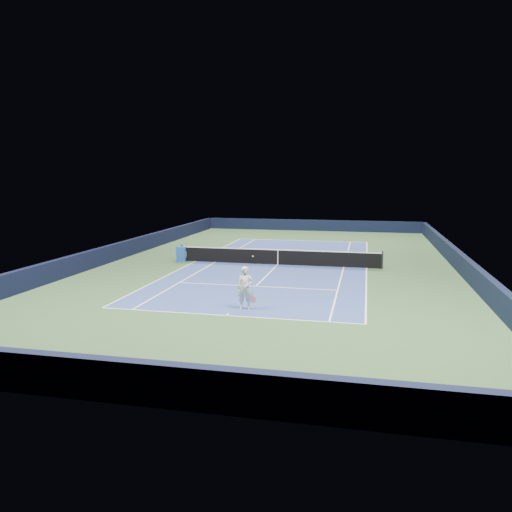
# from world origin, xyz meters

# --- Properties ---
(ground) EXTENTS (40.00, 40.00, 0.00)m
(ground) POSITION_xyz_m (0.00, 0.00, 0.00)
(ground) COLOR #2F4D2A
(ground) RESTS_ON ground
(wall_far) EXTENTS (22.00, 0.35, 1.10)m
(wall_far) POSITION_xyz_m (0.00, 19.82, 0.55)
(wall_far) COLOR black
(wall_far) RESTS_ON ground
(wall_near) EXTENTS (22.00, 0.35, 1.10)m
(wall_near) POSITION_xyz_m (0.00, -19.82, 0.55)
(wall_near) COLOR black
(wall_near) RESTS_ON ground
(wall_right) EXTENTS (0.35, 40.00, 1.10)m
(wall_right) POSITION_xyz_m (10.82, 0.00, 0.55)
(wall_right) COLOR black
(wall_right) RESTS_ON ground
(wall_left) EXTENTS (0.35, 40.00, 1.10)m
(wall_left) POSITION_xyz_m (-10.82, 0.00, 0.55)
(wall_left) COLOR black
(wall_left) RESTS_ON ground
(court_surface) EXTENTS (10.97, 23.77, 0.01)m
(court_surface) POSITION_xyz_m (0.00, 0.00, 0.00)
(court_surface) COLOR navy
(court_surface) RESTS_ON ground
(baseline_far) EXTENTS (10.97, 0.08, 0.00)m
(baseline_far) POSITION_xyz_m (0.00, 11.88, 0.01)
(baseline_far) COLOR white
(baseline_far) RESTS_ON ground
(baseline_near) EXTENTS (10.97, 0.08, 0.00)m
(baseline_near) POSITION_xyz_m (0.00, -11.88, 0.01)
(baseline_near) COLOR white
(baseline_near) RESTS_ON ground
(sideline_doubles_right) EXTENTS (0.08, 23.77, 0.00)m
(sideline_doubles_right) POSITION_xyz_m (5.49, 0.00, 0.01)
(sideline_doubles_right) COLOR white
(sideline_doubles_right) RESTS_ON ground
(sideline_doubles_left) EXTENTS (0.08, 23.77, 0.00)m
(sideline_doubles_left) POSITION_xyz_m (-5.49, 0.00, 0.01)
(sideline_doubles_left) COLOR white
(sideline_doubles_left) RESTS_ON ground
(sideline_singles_right) EXTENTS (0.08, 23.77, 0.00)m
(sideline_singles_right) POSITION_xyz_m (4.12, 0.00, 0.01)
(sideline_singles_right) COLOR white
(sideline_singles_right) RESTS_ON ground
(sideline_singles_left) EXTENTS (0.08, 23.77, 0.00)m
(sideline_singles_left) POSITION_xyz_m (-4.12, 0.00, 0.01)
(sideline_singles_left) COLOR white
(sideline_singles_left) RESTS_ON ground
(service_line_far) EXTENTS (8.23, 0.08, 0.00)m
(service_line_far) POSITION_xyz_m (0.00, 6.40, 0.01)
(service_line_far) COLOR white
(service_line_far) RESTS_ON ground
(service_line_near) EXTENTS (8.23, 0.08, 0.00)m
(service_line_near) POSITION_xyz_m (0.00, -6.40, 0.01)
(service_line_near) COLOR white
(service_line_near) RESTS_ON ground
(center_service_line) EXTENTS (0.08, 12.80, 0.00)m
(center_service_line) POSITION_xyz_m (0.00, 0.00, 0.01)
(center_service_line) COLOR white
(center_service_line) RESTS_ON ground
(center_mark_far) EXTENTS (0.08, 0.30, 0.00)m
(center_mark_far) POSITION_xyz_m (0.00, 11.73, 0.01)
(center_mark_far) COLOR white
(center_mark_far) RESTS_ON ground
(center_mark_near) EXTENTS (0.08, 0.30, 0.00)m
(center_mark_near) POSITION_xyz_m (0.00, -11.73, 0.01)
(center_mark_near) COLOR white
(center_mark_near) RESTS_ON ground
(tennis_net) EXTENTS (12.90, 0.10, 1.07)m
(tennis_net) POSITION_xyz_m (0.00, 0.00, 0.50)
(tennis_net) COLOR black
(tennis_net) RESTS_ON ground
(sponsor_cube) EXTENTS (0.65, 0.60, 0.96)m
(sponsor_cube) POSITION_xyz_m (-6.40, -0.09, 0.48)
(sponsor_cube) COLOR #1B4BA7
(sponsor_cube) RESTS_ON ground
(tennis_player) EXTENTS (0.84, 1.29, 2.14)m
(tennis_player) POSITION_xyz_m (0.51, -10.73, 0.91)
(tennis_player) COLOR silver
(tennis_player) RESTS_ON ground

